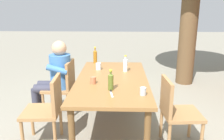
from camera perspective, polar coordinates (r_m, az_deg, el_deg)
The scene contains 14 objects.
ground_plane at distance 3.45m, azimuth 0.00°, elevation -13.79°, with size 24.00×24.00×0.00m, color gray.
dining_table at distance 3.18m, azimuth 0.00°, elevation -3.47°, with size 1.84×0.95×0.73m.
chair_near_left at distance 3.72m, azimuth -11.81°, elevation -3.58°, with size 0.46×0.46×0.87m.
chair_far_right at distance 2.93m, azimuth 15.25°, elevation -9.30°, with size 0.47×0.47×0.87m.
chair_near_right at distance 2.99m, azimuth -15.47°, elevation -8.77°, with size 0.47×0.47×0.87m.
person_in_white_shirt at distance 3.70m, azimuth -13.59°, elevation -1.08°, with size 0.47×0.61×1.18m.
bottle_amber at distance 3.96m, azimuth -4.14°, elevation 3.42°, with size 0.06×0.06×0.28m.
bottle_olive at distance 2.71m, azimuth -0.41°, elevation -2.74°, with size 0.06×0.06×0.25m.
bottle_clear at distance 3.46m, azimuth 3.30°, elevation 1.36°, with size 0.06×0.06×0.25m.
cup_terracotta at distance 2.95m, azimuth -4.65°, elevation -2.50°, with size 0.07×0.07×0.09m, color #BC6B47.
cup_glass at distance 3.57m, azimuth -3.34°, elevation 0.90°, with size 0.08×0.08×0.10m, color silver.
cup_steel at distance 2.60m, azimuth 7.59°, elevation -5.18°, with size 0.07×0.07×0.09m, color #B2B7BC.
table_knife at distance 2.65m, azimuth -0.25°, elevation -5.52°, with size 0.24×0.06×0.01m.
backpack_by_near_side at distance 4.52m, azimuth 4.06°, elevation -3.51°, with size 0.29×0.25×0.43m.
Camera 1 is at (2.99, 0.10, 1.71)m, focal length 37.38 mm.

